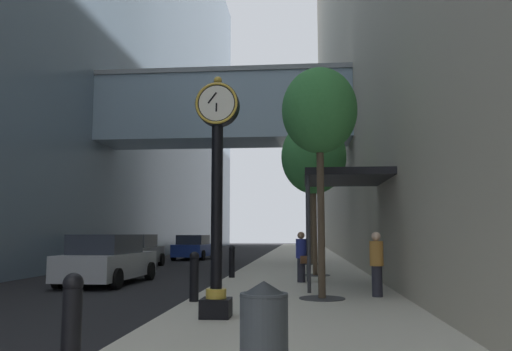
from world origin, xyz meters
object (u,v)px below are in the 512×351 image
(bollard_fourth, at_px, (217,266))
(pedestrian_by_clock, at_px, (377,262))
(pedestrian_walking, at_px, (301,256))
(car_blue_far, at_px, (194,247))
(street_tree_near, at_px, (319,113))
(trash_bin, at_px, (264,329))
(street_tree_mid_far, at_px, (311,161))
(bollard_fifth, at_px, (232,261))
(street_tree_mid_near, at_px, (314,157))
(street_clock, at_px, (217,182))
(bollard_third, at_px, (194,275))
(bollard_nearest, at_px, (72,323))
(car_silver_near, at_px, (108,260))
(car_grey_mid, at_px, (137,251))

(bollard_fourth, relative_size, pedestrian_by_clock, 0.71)
(pedestrian_walking, height_order, car_blue_far, pedestrian_walking)
(street_tree_near, bearing_deg, trash_bin, -97.15)
(trash_bin, bearing_deg, pedestrian_by_clock, 73.19)
(bollard_fourth, height_order, street_tree_near, street_tree_near)
(trash_bin, height_order, car_blue_far, car_blue_far)
(pedestrian_by_clock, bearing_deg, street_tree_mid_far, 96.04)
(pedestrian_by_clock, bearing_deg, bollard_fifth, 130.59)
(pedestrian_walking, distance_m, pedestrian_by_clock, 4.04)
(trash_bin, bearing_deg, street_tree_mid_near, 86.37)
(street_clock, distance_m, pedestrian_by_clock, 5.15)
(bollard_third, distance_m, bollard_fifth, 6.31)
(street_clock, bearing_deg, trash_bin, -73.27)
(bollard_fourth, distance_m, street_tree_near, 5.49)
(street_tree_mid_near, distance_m, pedestrian_by_clock, 7.34)
(bollard_nearest, height_order, street_tree_mid_near, street_tree_mid_near)
(street_clock, xyz_separation_m, pedestrian_walking, (1.57, 7.01, -1.70))
(car_silver_near, bearing_deg, pedestrian_walking, -1.88)
(street_tree_mid_near, relative_size, pedestrian_by_clock, 3.68)
(trash_bin, distance_m, car_silver_near, 12.79)
(bollard_fourth, xyz_separation_m, car_blue_far, (-4.55, 17.95, 0.04))
(bollard_nearest, bearing_deg, street_clock, 77.94)
(bollard_fifth, height_order, street_tree_mid_far, street_tree_mid_far)
(pedestrian_walking, relative_size, car_silver_near, 0.34)
(bollard_fourth, bearing_deg, bollard_third, -90.00)
(trash_bin, bearing_deg, street_clock, 106.73)
(street_tree_mid_far, distance_m, car_grey_mid, 9.85)
(street_tree_mid_near, bearing_deg, pedestrian_walking, -100.56)
(street_clock, height_order, bollard_nearest, street_clock)
(street_tree_mid_far, xyz_separation_m, car_grey_mid, (-8.67, -1.12, -4.56))
(car_grey_mid, relative_size, car_blue_far, 0.93)
(car_silver_near, distance_m, car_blue_far, 16.07)
(street_tree_mid_near, xyz_separation_m, car_silver_near, (-6.99, -2.46, -3.76))
(bollard_third, xyz_separation_m, trash_bin, (2.08, -6.18, -0.05))
(street_tree_mid_far, bearing_deg, car_silver_near, -127.19)
(street_tree_mid_near, distance_m, pedestrian_walking, 4.50)
(pedestrian_walking, height_order, car_silver_near, pedestrian_walking)
(bollard_fifth, bearing_deg, pedestrian_walking, -30.95)
(car_blue_far, bearing_deg, street_tree_mid_far, -42.38)
(bollard_third, xyz_separation_m, pedestrian_walking, (2.46, 4.83, 0.25))
(pedestrian_by_clock, distance_m, car_blue_far, 21.75)
(street_tree_mid_far, xyz_separation_m, pedestrian_walking, (-0.50, -9.43, -4.37))
(bollard_third, distance_m, pedestrian_by_clock, 4.51)
(street_tree_mid_near, relative_size, car_blue_far, 1.33)
(trash_bin, height_order, car_grey_mid, car_grey_mid)
(street_tree_near, bearing_deg, bollard_third, -165.75)
(street_clock, xyz_separation_m, bollard_fifth, (-0.88, 8.48, -1.95))
(street_clock, relative_size, bollard_nearest, 4.08)
(street_tree_mid_near, bearing_deg, bollard_third, -111.48)
(trash_bin, relative_size, pedestrian_by_clock, 0.66)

